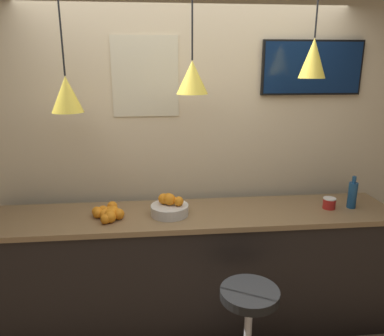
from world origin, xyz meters
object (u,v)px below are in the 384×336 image
at_px(spread_jar, 329,203).
at_px(mounted_tv, 312,68).
at_px(bar_stool, 249,317).
at_px(juice_bottle, 352,194).
at_px(fruit_bowl, 170,207).

height_order(spread_jar, mounted_tv, mounted_tv).
height_order(bar_stool, juice_bottle, juice_bottle).
bearing_deg(mounted_tv, juice_bottle, -56.22).
xyz_separation_m(fruit_bowl, juice_bottle, (1.41, -0.00, 0.05)).
distance_m(juice_bottle, mounted_tv, 1.04).
xyz_separation_m(bar_stool, juice_bottle, (0.94, 0.58, 0.60)).
bearing_deg(mounted_tv, bar_stool, -125.92).
relative_size(fruit_bowl, juice_bottle, 1.10).
relative_size(bar_stool, spread_jar, 7.17).
bearing_deg(spread_jar, juice_bottle, -0.00).
height_order(bar_stool, fruit_bowl, fruit_bowl).
xyz_separation_m(juice_bottle, spread_jar, (-0.18, 0.00, -0.07)).
bearing_deg(juice_bottle, bar_stool, -148.31).
distance_m(fruit_bowl, spread_jar, 1.23).
relative_size(juice_bottle, spread_jar, 2.62).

